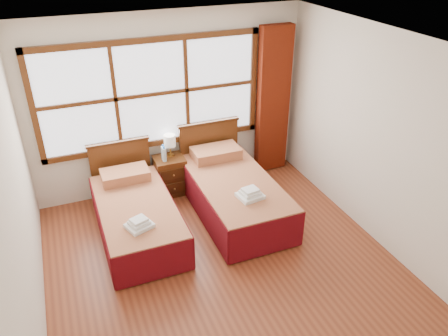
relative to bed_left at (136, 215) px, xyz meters
name	(u,v)px	position (x,y,z in m)	size (l,w,h in m)	color
floor	(229,275)	(0.80, -1.20, -0.28)	(4.50, 4.50, 0.00)	brown
ceiling	(231,50)	(0.80, -1.20, 2.32)	(4.50, 4.50, 0.00)	white
wall_back	(169,104)	(0.80, 1.05, 1.02)	(4.00, 4.00, 0.00)	silver
wall_left	(17,223)	(-1.20, -1.20, 1.02)	(4.50, 4.50, 0.00)	silver
wall_right	(388,146)	(2.80, -1.20, 1.02)	(4.50, 4.50, 0.00)	silver
window	(152,94)	(0.55, 1.01, 1.22)	(3.16, 0.06, 1.56)	white
curtain	(273,101)	(2.40, 0.91, 0.89)	(0.50, 0.16, 2.30)	maroon
bed_left	(136,215)	(0.00, 0.00, 0.00)	(0.94, 1.96, 0.91)	#40200D
bed_right	(233,192)	(1.35, 0.00, 0.02)	(1.02, 2.04, 0.99)	#40200D
nightstand	(170,175)	(0.68, 0.80, 0.01)	(0.43, 0.43, 0.58)	#542C12
towels_left	(139,224)	(-0.06, -0.56, 0.25)	(0.35, 0.33, 0.12)	white
towels_right	(250,194)	(1.37, -0.53, 0.30)	(0.34, 0.31, 0.13)	white
lamp	(170,141)	(0.73, 0.87, 0.53)	(0.17, 0.17, 0.33)	#B8873B
bottle_near	(164,155)	(0.60, 0.73, 0.41)	(0.06, 0.06, 0.23)	#ABCBDC
bottle_far	(163,153)	(0.60, 0.78, 0.41)	(0.06, 0.06, 0.24)	#ABCBDC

